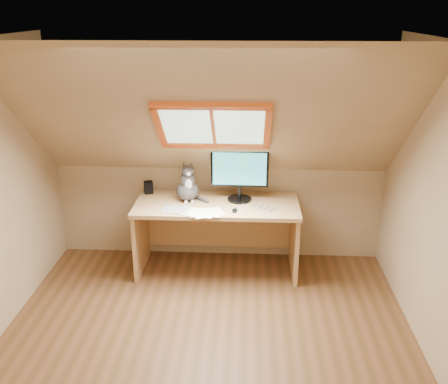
{
  "coord_description": "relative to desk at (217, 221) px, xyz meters",
  "views": [
    {
      "loc": [
        0.32,
        -3.28,
        2.62
      ],
      "look_at": [
        0.1,
        1.0,
        1.02
      ],
      "focal_mm": 40.0,
      "sensor_mm": 36.0,
      "label": 1
    }
  ],
  "objects": [
    {
      "name": "ground",
      "position": [
        -0.01,
        -1.45,
        -0.53
      ],
      "size": [
        3.5,
        3.5,
        0.0
      ],
      "primitive_type": "plane",
      "color": "brown",
      "rests_on": "ground"
    },
    {
      "name": "desk",
      "position": [
        0.0,
        0.0,
        0.0
      ],
      "size": [
        1.65,
        0.72,
        0.75
      ],
      "color": "tan",
      "rests_on": "ground"
    },
    {
      "name": "room_shell",
      "position": [
        -0.01,
        -1.54,
        0.9
      ],
      "size": [
        3.52,
        3.52,
        2.41
      ],
      "color": "tan",
      "rests_on": "ground"
    },
    {
      "name": "cables",
      "position": [
        0.37,
        -0.19,
        0.23
      ],
      "size": [
        0.51,
        0.26,
        0.01
      ],
      "color": "silver",
      "rests_on": "desk"
    },
    {
      "name": "mouse",
      "position": [
        0.19,
        -0.28,
        0.24
      ],
      "size": [
        0.05,
        0.09,
        0.03
      ],
      "primitive_type": "ellipsoid",
      "rotation": [
        0.0,
        0.0,
        -0.04
      ],
      "color": "black",
      "rests_on": "desk"
    },
    {
      "name": "cat",
      "position": [
        -0.3,
        0.0,
        0.38
      ],
      "size": [
        0.29,
        0.32,
        0.42
      ],
      "color": "#46403E",
      "rests_on": "desk"
    },
    {
      "name": "monitor",
      "position": [
        0.22,
        0.02,
        0.53
      ],
      "size": [
        0.58,
        0.24,
        0.53
      ],
      "color": "black",
      "rests_on": "desk"
    },
    {
      "name": "graphics_tablet",
      "position": [
        -0.39,
        -0.28,
        0.23
      ],
      "size": [
        0.28,
        0.21,
        0.01
      ],
      "primitive_type": "cube",
      "rotation": [
        0.0,
        0.0,
        -0.11
      ],
      "color": "#B2B2B7",
      "rests_on": "desk"
    },
    {
      "name": "papers",
      "position": [
        -0.16,
        -0.33,
        0.23
      ],
      "size": [
        0.35,
        0.3,
        0.01
      ],
      "color": "white",
      "rests_on": "desk"
    },
    {
      "name": "desk_speaker",
      "position": [
        -0.74,
        0.18,
        0.29
      ],
      "size": [
        0.11,
        0.11,
        0.13
      ],
      "primitive_type": "cube",
      "rotation": [
        0.0,
        0.0,
        0.32
      ],
      "color": "black",
      "rests_on": "desk"
    }
  ]
}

